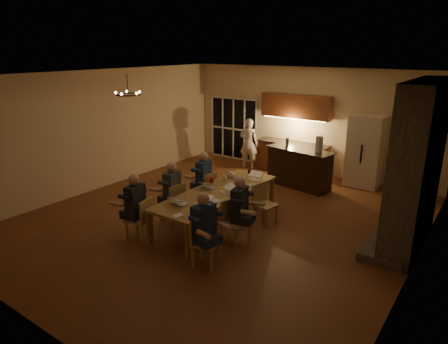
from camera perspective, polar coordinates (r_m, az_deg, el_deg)
floor at (r=9.20m, az=-0.30°, el=-6.66°), size 9.00×9.00×0.00m
back_wall at (r=12.54m, az=11.91°, el=7.16°), size 8.00×0.04×3.20m
left_wall at (r=11.43m, az=-17.01°, el=5.80°), size 0.04×9.00×3.20m
right_wall at (r=7.21m, az=26.65°, el=-1.87°), size 0.04×9.00×3.20m
ceiling at (r=8.41m, az=-0.34°, el=13.79°), size 8.00×9.00×0.04m
french_doors at (r=13.88m, az=1.40°, el=6.18°), size 1.86×0.08×2.10m
fireplace at (r=8.39m, az=25.89°, el=0.77°), size 0.58×2.50×3.20m
kitchenette at (r=12.45m, az=9.93°, el=5.32°), size 2.24×0.68×2.40m
refrigerator at (r=11.70m, az=19.51°, el=2.80°), size 0.90×0.68×2.00m
dining_table at (r=8.84m, az=-0.94°, el=-5.05°), size 1.10×3.31×0.75m
bar_island at (r=11.28m, az=10.68°, el=0.56°), size 1.95×0.99×1.08m
chair_left_near at (r=8.27m, az=-12.09°, el=-6.56°), size 0.53×0.53×0.89m
chair_left_mid at (r=9.01m, az=-7.43°, el=-4.26°), size 0.50×0.50×0.89m
chair_left_far at (r=9.70m, az=-2.83°, el=-2.54°), size 0.46×0.46×0.89m
chair_right_near at (r=7.19m, az=-2.56°, el=-9.99°), size 0.53×0.53×0.89m
chair_right_mid at (r=7.91m, az=1.75°, el=-7.29°), size 0.54×0.54×0.89m
chair_right_far at (r=8.85m, az=5.95°, el=-4.61°), size 0.50×0.50×0.89m
person_left_near at (r=8.22m, az=-12.49°, el=-4.90°), size 0.68×0.68×1.38m
person_right_near at (r=7.09m, az=-2.91°, el=-8.20°), size 0.71×0.71×1.38m
person_left_mid at (r=8.90m, az=-7.40°, el=-2.87°), size 0.70×0.70×1.38m
person_right_mid at (r=7.88m, az=2.22°, el=-5.45°), size 0.70×0.70×1.38m
person_left_far at (r=9.68m, az=-2.89°, el=-1.05°), size 0.67×0.67×1.38m
standing_person at (r=12.77m, az=3.54°, el=4.07°), size 0.67×0.52×1.62m
chandelier at (r=9.23m, az=-13.53°, el=10.72°), size 0.58×0.58×0.03m
laptop_a at (r=8.04m, az=-6.36°, el=-3.76°), size 0.36×0.32×0.23m
laptop_b at (r=7.92m, az=-3.09°, el=-3.99°), size 0.33×0.29×0.23m
laptop_c at (r=8.89m, az=-2.17°, el=-1.57°), size 0.33×0.29×0.23m
laptop_d at (r=8.57m, az=0.26°, el=-2.29°), size 0.41×0.39×0.23m
laptop_e at (r=9.63m, az=1.57°, el=-0.06°), size 0.42×0.40×0.23m
laptop_f at (r=9.42m, az=4.30°, el=-0.50°), size 0.34×0.30×0.23m
mug_front at (r=8.34m, az=-3.15°, el=-3.33°), size 0.09×0.09×0.10m
mug_mid at (r=9.01m, az=1.40°, el=-1.72°), size 0.08×0.08×0.10m
mug_back at (r=9.45m, az=0.08°, el=-0.79°), size 0.09×0.09×0.10m
redcup_near at (r=7.56m, az=-4.53°, el=-5.54°), size 0.10×0.10×0.12m
redcup_mid at (r=9.25m, az=-1.78°, el=-1.13°), size 0.09×0.09×0.12m
can_silver at (r=8.07m, az=-3.55°, el=-4.00°), size 0.07×0.07×0.12m
can_cola at (r=9.90m, az=3.61°, el=0.09°), size 0.07×0.07×0.12m
plate_near at (r=8.14m, az=-1.27°, el=-4.15°), size 0.26×0.26×0.02m
plate_left at (r=8.13m, az=-6.42°, el=-4.29°), size 0.23×0.23×0.02m
plate_far at (r=9.05m, az=4.27°, el=-1.94°), size 0.25×0.25×0.02m
notepad at (r=7.52m, az=-6.57°, el=-6.20°), size 0.16×0.21×0.01m
bar_bottle at (r=11.38m, az=9.02°, el=4.24°), size 0.09×0.09×0.24m
bar_blender at (r=10.87m, az=13.43°, el=3.87°), size 0.18×0.18×0.43m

